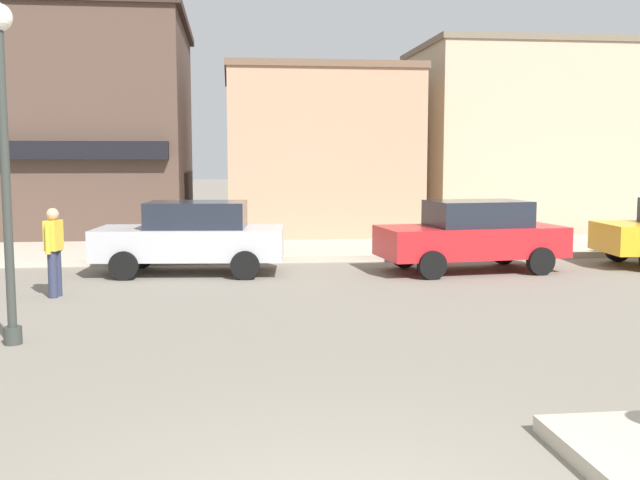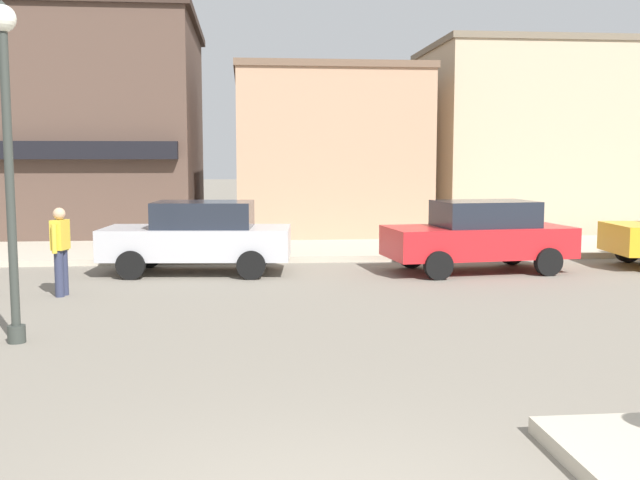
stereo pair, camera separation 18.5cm
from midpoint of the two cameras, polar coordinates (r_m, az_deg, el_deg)
The scene contains 8 objects.
kerb_far at distance 19.74m, azimuth -3.99°, elevation -0.76°, with size 80.00×4.00×0.15m, color #B7AD99.
lamp_post at distance 10.76m, azimuth -22.29°, elevation 8.23°, with size 0.36×0.36×4.54m.
parked_car_nearest at distance 16.38m, azimuth -8.90°, elevation 0.30°, with size 4.14×2.17×1.56m.
parked_car_second at distance 16.77m, azimuth 12.37°, elevation 0.37°, with size 4.17×2.22×1.56m.
pedestrian_crossing_near at distance 14.27m, azimuth -18.82°, elevation -0.63°, with size 0.29×0.56×1.61m.
building_corner_shop at distance 26.49m, azimuth -20.40°, elevation 8.07°, with size 10.50×8.63×6.97m.
building_storefront_left_near at distance 24.56m, azimuth 0.64°, elevation 6.61°, with size 5.84×6.56×5.24m.
building_storefront_left_mid at distance 27.08m, azimuth 16.82°, elevation 7.38°, with size 8.07×5.75×6.24m.
Camera 2 is at (-0.51, -4.60, 2.52)m, focal length 42.00 mm.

